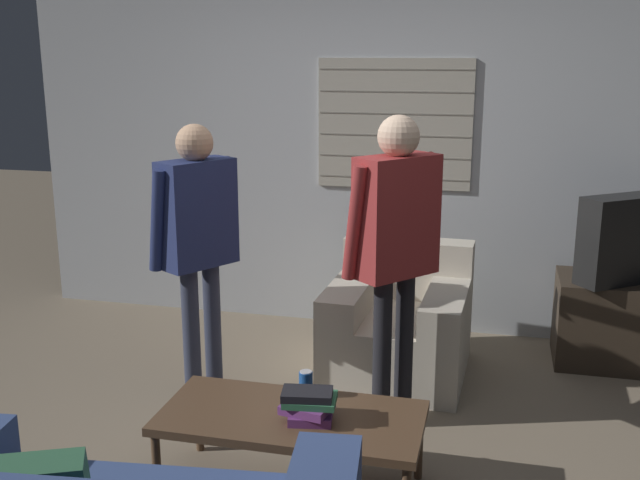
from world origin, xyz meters
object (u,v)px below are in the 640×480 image
armchair_beige (399,324)px  spare_remote (304,419)px  coffee_table (291,421)px  soda_can (306,384)px  tv (635,238)px  person_right_standing (395,232)px  book_stack (309,405)px  person_left_standing (197,229)px

armchair_beige → spare_remote: size_ratio=7.68×
coffee_table → spare_remote: spare_remote is taller
armchair_beige → coffee_table: 1.50m
armchair_beige → soda_can: 1.31m
armchair_beige → tv: tv is taller
person_right_standing → book_stack: (-0.25, -0.83, -0.61)m
soda_can → person_right_standing: bearing=61.5°
coffee_table → soda_can: size_ratio=9.49×
person_left_standing → book_stack: 1.36m
book_stack → spare_remote: (-0.02, -0.02, -0.06)m
person_right_standing → person_left_standing: bearing=126.7°
person_left_standing → spare_remote: size_ratio=13.17×
book_stack → soda_can: book_stack is taller
person_right_standing → spare_remote: 1.12m
coffee_table → person_left_standing: 1.33m
coffee_table → tv: bearing=48.3°
coffee_table → book_stack: bearing=-22.4°
person_right_standing → tv: bearing=-11.1°
coffee_table → soda_can: bearing=84.7°
person_left_standing → soda_can: (0.80, -0.66, -0.56)m
armchair_beige → tv: 1.58m
person_right_standing → book_stack: 1.06m
book_stack → spare_remote: size_ratio=2.09×
person_left_standing → spare_remote: person_left_standing is taller
coffee_table → soda_can: (0.02, 0.19, 0.10)m
coffee_table → person_left_standing: (-0.79, 0.85, 0.66)m
tv → soda_can: (-1.69, -1.72, -0.40)m
coffee_table → book_stack: book_stack is taller
person_right_standing → book_stack: person_right_standing is taller
armchair_beige → person_left_standing: person_left_standing is taller
person_right_standing → soda_can: size_ratio=13.33×
soda_can → spare_remote: size_ratio=1.03×
armchair_beige → person_right_standing: bearing=96.3°
person_left_standing → soda_can: size_ratio=12.73×
person_left_standing → person_right_standing: person_right_standing is taller
armchair_beige → book_stack: armchair_beige is taller
tv → spare_remote: bearing=13.2°
person_left_standing → tv: bearing=-35.8°
spare_remote → tv: bearing=93.9°
soda_can → tv: bearing=45.6°
tv → spare_remote: size_ratio=6.11×
spare_remote → person_right_standing: bearing=115.9°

